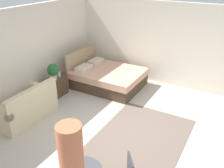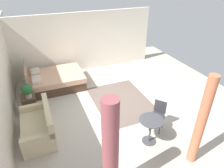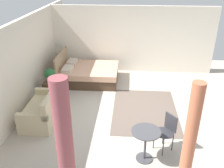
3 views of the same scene
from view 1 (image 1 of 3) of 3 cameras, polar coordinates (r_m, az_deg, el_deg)
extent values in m
cube|color=#B2A899|center=(5.67, 2.55, -11.65)|extent=(9.21, 9.23, 0.02)
cube|color=silver|center=(6.87, -21.10, 5.74)|extent=(9.21, 0.12, 2.56)
cube|color=silver|center=(7.72, 13.52, 8.86)|extent=(0.12, 6.23, 2.56)
cube|color=#66564C|center=(5.57, 6.70, -12.44)|extent=(2.56, 1.87, 0.01)
cube|color=#473323|center=(7.69, -0.71, 0.64)|extent=(1.57, 1.99, 0.34)
cube|color=tan|center=(7.57, -0.72, 2.51)|extent=(1.61, 2.03, 0.20)
cube|color=#997F60|center=(8.07, -7.02, 4.51)|extent=(1.63, 0.06, 1.07)
cube|color=beige|center=(7.61, -6.69, 3.76)|extent=(0.56, 0.32, 0.12)
cube|color=beige|center=(8.14, -3.84, 5.35)|extent=(0.56, 0.32, 0.12)
cube|color=beige|center=(6.45, -19.75, -5.77)|extent=(1.52, 0.81, 0.44)
cube|color=beige|center=(6.01, -18.22, -3.04)|extent=(1.52, 0.14, 0.45)
cube|color=beige|center=(6.71, -15.82, -0.99)|extent=(0.14, 0.81, 0.16)
cube|color=#473323|center=(7.32, -12.89, -0.53)|extent=(0.55, 0.41, 0.55)
cylinder|color=tan|center=(7.09, -13.51, 1.64)|extent=(0.18, 0.18, 0.15)
sphere|color=#235B2D|center=(7.00, -13.69, 3.28)|extent=(0.34, 0.34, 0.34)
cylinder|color=silver|center=(7.24, -12.38, 2.25)|extent=(0.10, 0.10, 0.15)
camera|label=2|loc=(4.31, -80.99, 13.37)|focal=31.87mm
camera|label=3|loc=(3.02, -107.85, 0.66)|focal=39.25mm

